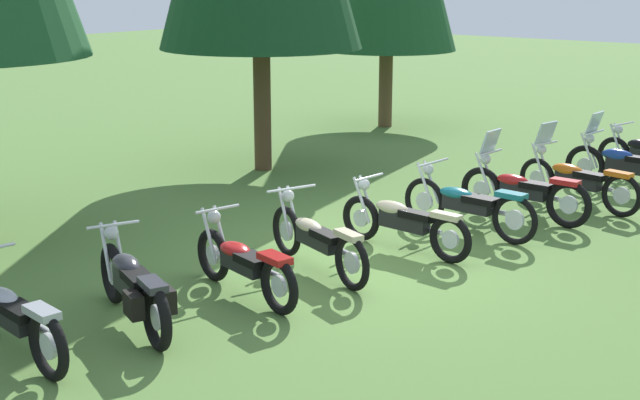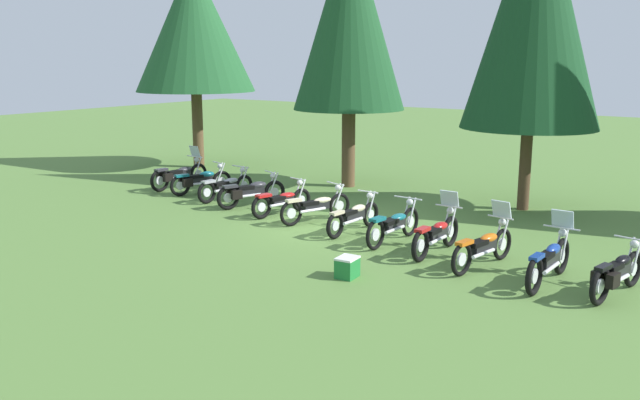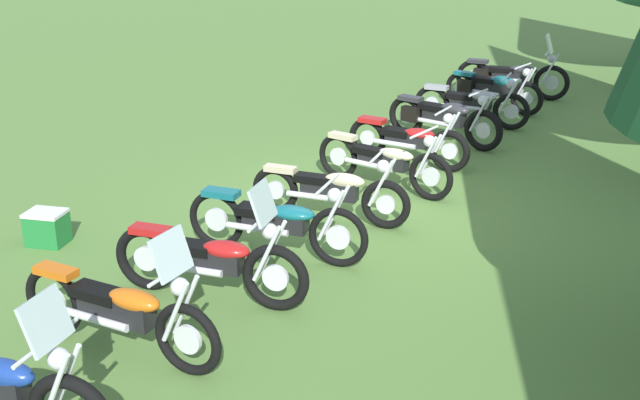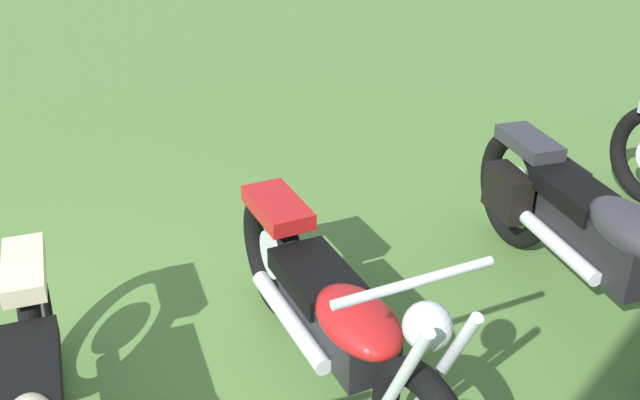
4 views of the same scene
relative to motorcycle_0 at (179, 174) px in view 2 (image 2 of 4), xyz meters
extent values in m
plane|color=#547A38|center=(7.28, -1.52, -0.48)|extent=(80.00, 80.00, 0.00)
torus|color=black|center=(0.07, 0.86, -0.10)|extent=(0.18, 0.77, 0.76)
cylinder|color=silver|center=(0.07, 0.86, -0.10)|extent=(0.08, 0.30, 0.29)
torus|color=black|center=(-0.07, -0.81, -0.10)|extent=(0.18, 0.77, 0.76)
cylinder|color=silver|center=(-0.07, -0.81, -0.10)|extent=(0.08, 0.30, 0.29)
cube|color=black|center=(0.00, 0.03, 0.00)|extent=(0.30, 0.85, 0.23)
ellipsoid|color=#2D2D33|center=(0.02, 0.26, 0.14)|extent=(0.34, 0.61, 0.18)
cube|color=black|center=(-0.02, -0.20, 0.11)|extent=(0.31, 0.57, 0.10)
cube|color=#2D2D33|center=(-0.07, -0.73, 0.25)|extent=(0.25, 0.46, 0.08)
cylinder|color=silver|center=(-0.02, 0.81, 0.20)|extent=(0.07, 0.34, 0.65)
cylinder|color=silver|center=(0.15, 0.79, 0.20)|extent=(0.07, 0.34, 0.65)
cylinder|color=silver|center=(0.06, 0.72, 0.53)|extent=(0.78, 0.10, 0.04)
sphere|color=silver|center=(0.07, 0.81, 0.41)|extent=(0.18, 0.18, 0.17)
cylinder|color=silver|center=(0.13, -0.17, -0.08)|extent=(0.15, 0.83, 0.08)
cube|color=silver|center=(0.06, 0.74, 0.71)|extent=(0.45, 0.19, 0.39)
cube|color=black|center=(-0.24, -0.59, 0.00)|extent=(0.17, 0.33, 0.26)
cube|color=black|center=(0.12, -0.62, 0.00)|extent=(0.17, 0.33, 0.26)
torus|color=black|center=(1.55, 0.44, -0.14)|extent=(0.35, 0.68, 0.69)
cylinder|color=silver|center=(1.55, 0.44, -0.14)|extent=(0.14, 0.26, 0.26)
torus|color=black|center=(1.00, -0.94, -0.14)|extent=(0.35, 0.68, 0.69)
cylinder|color=silver|center=(1.00, -0.94, -0.14)|extent=(0.14, 0.26, 0.26)
cube|color=black|center=(1.28, -0.25, -0.02)|extent=(0.46, 0.76, 0.27)
ellipsoid|color=#14606B|center=(1.35, -0.06, 0.14)|extent=(0.43, 0.58, 0.21)
cube|color=black|center=(1.20, -0.44, 0.11)|extent=(0.40, 0.54, 0.10)
cube|color=#14606B|center=(1.03, -0.87, 0.19)|extent=(0.34, 0.48, 0.08)
cylinder|color=silver|center=(1.46, 0.41, 0.16)|extent=(0.16, 0.33, 0.65)
cylinder|color=silver|center=(1.60, 0.36, 0.16)|extent=(0.16, 0.33, 0.65)
cylinder|color=silver|center=(1.50, 0.31, 0.50)|extent=(0.65, 0.29, 0.04)
sphere|color=silver|center=(1.53, 0.39, 0.38)|extent=(0.22, 0.22, 0.17)
cylinder|color=silver|center=(1.34, -0.45, -0.12)|extent=(0.35, 0.71, 0.08)
cube|color=black|center=(0.93, -0.69, -0.04)|extent=(0.25, 0.35, 0.26)
cube|color=black|center=(1.23, -0.81, -0.04)|extent=(0.25, 0.35, 0.26)
torus|color=black|center=(2.71, 0.23, -0.13)|extent=(0.20, 0.71, 0.70)
cylinder|color=silver|center=(2.71, 0.23, -0.13)|extent=(0.09, 0.27, 0.27)
torus|color=black|center=(2.51, -1.29, -0.13)|extent=(0.20, 0.71, 0.70)
cylinder|color=silver|center=(2.51, -1.29, -0.13)|extent=(0.09, 0.27, 0.27)
cube|color=black|center=(2.61, -0.53, -0.03)|extent=(0.32, 0.78, 0.22)
ellipsoid|color=#9EA0A8|center=(2.64, -0.32, 0.10)|extent=(0.34, 0.57, 0.17)
cube|color=black|center=(2.58, -0.74, 0.07)|extent=(0.32, 0.53, 0.10)
cube|color=#9EA0A8|center=(2.52, -1.21, 0.19)|extent=(0.25, 0.46, 0.08)
cylinder|color=silver|center=(2.62, 0.18, 0.17)|extent=(0.09, 0.34, 0.65)
cylinder|color=silver|center=(2.78, 0.16, 0.17)|extent=(0.09, 0.34, 0.65)
cylinder|color=silver|center=(2.69, 0.09, 0.50)|extent=(0.76, 0.14, 0.04)
sphere|color=silver|center=(2.70, 0.18, 0.38)|extent=(0.19, 0.19, 0.17)
cylinder|color=silver|center=(2.72, -0.72, -0.11)|extent=(0.18, 0.76, 0.08)
torus|color=black|center=(4.22, -0.13, -0.12)|extent=(0.39, 0.71, 0.72)
cylinder|color=silver|center=(4.22, -0.13, -0.12)|extent=(0.15, 0.27, 0.27)
torus|color=black|center=(3.62, -1.57, -0.12)|extent=(0.39, 0.71, 0.72)
cylinder|color=silver|center=(3.62, -1.57, -0.12)|extent=(0.15, 0.27, 0.27)
cube|color=black|center=(3.92, -0.85, 0.00)|extent=(0.50, 0.80, 0.27)
ellipsoid|color=#2D2D33|center=(4.00, -0.65, 0.16)|extent=(0.47, 0.62, 0.21)
cube|color=black|center=(3.84, -1.05, 0.13)|extent=(0.44, 0.58, 0.10)
cube|color=#2D2D33|center=(3.65, -1.50, 0.21)|extent=(0.36, 0.48, 0.08)
cylinder|color=silver|center=(4.12, -0.15, 0.18)|extent=(0.17, 0.33, 0.65)
cylinder|color=silver|center=(4.27, -0.21, 0.18)|extent=(0.17, 0.33, 0.65)
cylinder|color=silver|center=(4.17, -0.25, 0.52)|extent=(0.58, 0.27, 0.04)
sphere|color=silver|center=(4.20, -0.17, 0.40)|extent=(0.22, 0.22, 0.17)
cylinder|color=silver|center=(3.98, -1.06, -0.10)|extent=(0.37, 0.75, 0.08)
cube|color=black|center=(3.53, -1.32, -0.02)|extent=(0.25, 0.35, 0.26)
cube|color=black|center=(3.86, -1.46, -0.02)|extent=(0.25, 0.35, 0.26)
torus|color=black|center=(5.50, -0.51, -0.14)|extent=(0.27, 0.69, 0.68)
cylinder|color=silver|center=(5.50, -0.51, -0.14)|extent=(0.11, 0.26, 0.26)
torus|color=black|center=(5.16, -1.92, -0.14)|extent=(0.27, 0.69, 0.68)
cylinder|color=silver|center=(5.16, -1.92, -0.14)|extent=(0.11, 0.26, 0.26)
cube|color=black|center=(5.33, -1.22, -0.05)|extent=(0.40, 0.76, 0.20)
ellipsoid|color=#B21919|center=(5.38, -1.02, 0.07)|extent=(0.41, 0.57, 0.16)
cube|color=black|center=(5.28, -1.41, 0.04)|extent=(0.39, 0.53, 0.10)
cube|color=#B21919|center=(5.18, -1.84, 0.17)|extent=(0.32, 0.48, 0.08)
cylinder|color=silver|center=(5.40, -0.55, 0.16)|extent=(0.12, 0.34, 0.65)
cylinder|color=silver|center=(5.58, -0.59, 0.16)|extent=(0.12, 0.34, 0.65)
cylinder|color=silver|center=(5.47, -0.65, 0.49)|extent=(0.61, 0.18, 0.04)
sphere|color=silver|center=(5.49, -0.56, 0.37)|extent=(0.21, 0.21, 0.17)
cylinder|color=silver|center=(5.44, -1.41, -0.12)|extent=(0.25, 0.72, 0.08)
torus|color=black|center=(6.87, -0.58, -0.13)|extent=(0.33, 0.69, 0.70)
cylinder|color=silver|center=(6.87, -0.58, -0.13)|extent=(0.14, 0.28, 0.27)
torus|color=black|center=(6.32, -2.10, -0.13)|extent=(0.33, 0.69, 0.70)
cylinder|color=silver|center=(6.32, -2.10, -0.13)|extent=(0.14, 0.28, 0.27)
cube|color=black|center=(6.59, -1.34, -0.04)|extent=(0.44, 0.82, 0.21)
ellipsoid|color=beige|center=(6.67, -1.13, 0.10)|extent=(0.41, 0.61, 0.17)
cube|color=black|center=(6.52, -1.55, 0.07)|extent=(0.38, 0.57, 0.10)
cube|color=beige|center=(6.34, -2.03, 0.21)|extent=(0.31, 0.47, 0.08)
cylinder|color=silver|center=(6.78, -0.61, 0.17)|extent=(0.16, 0.33, 0.65)
cylinder|color=silver|center=(6.91, -0.66, 0.17)|extent=(0.16, 0.33, 0.65)
cylinder|color=silver|center=(6.82, -0.71, 0.51)|extent=(0.72, 0.29, 0.04)
sphere|color=silver|center=(6.85, -0.63, 0.39)|extent=(0.22, 0.22, 0.17)
cylinder|color=silver|center=(6.64, -1.55, -0.11)|extent=(0.35, 0.78, 0.08)
torus|color=black|center=(8.09, -0.96, -0.15)|extent=(0.15, 0.67, 0.67)
cylinder|color=silver|center=(8.09, -0.96, -0.15)|extent=(0.07, 0.26, 0.25)
torus|color=black|center=(7.98, -2.53, -0.15)|extent=(0.15, 0.67, 0.67)
cylinder|color=silver|center=(7.98, -2.53, -0.15)|extent=(0.07, 0.26, 0.25)
cube|color=black|center=(8.04, -1.75, -0.04)|extent=(0.23, 0.79, 0.25)
ellipsoid|color=beige|center=(8.05, -1.53, 0.11)|extent=(0.26, 0.57, 0.19)
cube|color=black|center=(8.02, -1.96, 0.08)|extent=(0.24, 0.53, 0.10)
cube|color=beige|center=(7.99, -2.45, 0.16)|extent=(0.19, 0.45, 0.08)
cylinder|color=silver|center=(8.02, -1.02, 0.15)|extent=(0.07, 0.34, 0.65)
cylinder|color=silver|center=(8.15, -1.03, 0.15)|extent=(0.07, 0.34, 0.65)
cylinder|color=silver|center=(8.08, -1.10, 0.49)|extent=(0.62, 0.08, 0.04)
sphere|color=silver|center=(8.09, -1.01, 0.37)|extent=(0.18, 0.18, 0.17)
cylinder|color=silver|center=(8.13, -1.93, -0.13)|extent=(0.13, 0.78, 0.08)
torus|color=black|center=(9.39, -1.24, -0.11)|extent=(0.14, 0.74, 0.74)
cylinder|color=silver|center=(9.39, -1.24, -0.11)|extent=(0.07, 0.29, 0.29)
torus|color=black|center=(9.29, -2.83, -0.11)|extent=(0.14, 0.74, 0.74)
cylinder|color=silver|center=(9.29, -2.83, -0.11)|extent=(0.07, 0.29, 0.29)
cube|color=black|center=(9.34, -2.03, -0.02)|extent=(0.29, 0.80, 0.21)
ellipsoid|color=#14606B|center=(9.36, -1.82, 0.11)|extent=(0.33, 0.58, 0.17)
cube|color=black|center=(9.33, -2.25, 0.08)|extent=(0.31, 0.54, 0.10)
cube|color=#14606B|center=(9.29, -2.75, 0.24)|extent=(0.24, 0.45, 0.08)
cylinder|color=silver|center=(9.30, -1.30, 0.18)|extent=(0.07, 0.34, 0.65)
cylinder|color=silver|center=(9.48, -1.31, 0.18)|extent=(0.07, 0.34, 0.65)
cylinder|color=silver|center=(9.38, -1.38, 0.52)|extent=(0.78, 0.09, 0.04)
sphere|color=silver|center=(9.39, -1.29, 0.40)|extent=(0.18, 0.18, 0.17)
cylinder|color=silver|center=(9.48, -2.22, -0.09)|extent=(0.13, 0.79, 0.08)
torus|color=black|center=(10.62, -1.58, -0.11)|extent=(0.13, 0.75, 0.74)
cylinder|color=silver|center=(10.62, -1.58, -0.11)|extent=(0.06, 0.29, 0.28)
torus|color=black|center=(10.57, -3.10, -0.11)|extent=(0.13, 0.75, 0.74)
cylinder|color=silver|center=(10.57, -3.10, -0.11)|extent=(0.06, 0.29, 0.28)
cube|color=black|center=(10.59, -2.34, -0.01)|extent=(0.24, 0.76, 0.23)
ellipsoid|color=#B21919|center=(10.60, -2.13, 0.13)|extent=(0.28, 0.54, 0.18)
cube|color=black|center=(10.59, -2.55, 0.10)|extent=(0.26, 0.51, 0.10)
cube|color=#B21919|center=(10.58, -3.02, 0.24)|extent=(0.21, 0.45, 0.08)
cylinder|color=silver|center=(10.53, -1.64, 0.19)|extent=(0.05, 0.34, 0.65)
cylinder|color=silver|center=(10.70, -1.64, 0.19)|extent=(0.05, 0.34, 0.65)
cylinder|color=silver|center=(10.61, -1.72, 0.52)|extent=(0.67, 0.06, 0.04)
sphere|color=silver|center=(10.61, -1.63, 0.40)|extent=(0.17, 0.17, 0.17)
cylinder|color=silver|center=(10.72, -2.51, -0.09)|extent=(0.10, 0.75, 0.08)
cube|color=silver|center=(10.61, -1.70, 0.70)|extent=(0.44, 0.16, 0.39)
torus|color=black|center=(12.00, -1.92, -0.13)|extent=(0.22, 0.72, 0.71)
cylinder|color=silver|center=(12.00, -1.92, -0.13)|extent=(0.10, 0.28, 0.28)
torus|color=black|center=(11.70, -3.51, -0.13)|extent=(0.22, 0.72, 0.71)
cylinder|color=silver|center=(11.70, -3.51, -0.13)|extent=(0.10, 0.28, 0.28)
cube|color=black|center=(11.85, -2.71, -0.02)|extent=(0.35, 0.82, 0.24)
ellipsoid|color=#D16014|center=(11.89, -2.49, 0.13)|extent=(0.35, 0.61, 0.19)
cube|color=black|center=(11.81, -2.93, 0.10)|extent=(0.33, 0.57, 0.10)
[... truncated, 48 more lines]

